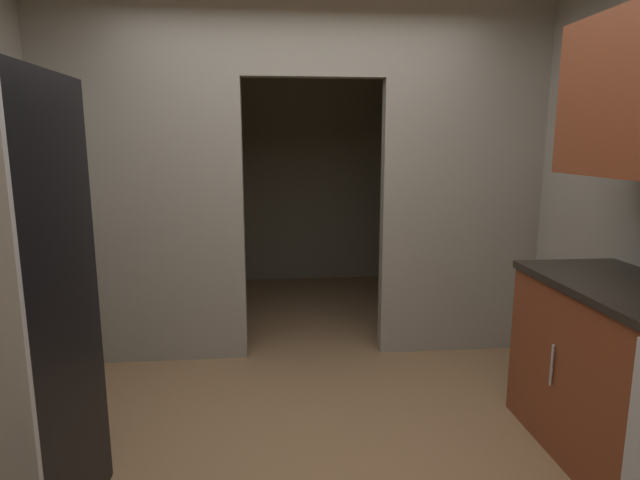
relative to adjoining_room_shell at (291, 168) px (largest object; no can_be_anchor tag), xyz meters
name	(u,v)px	position (x,y,z in m)	size (l,w,h in m)	color
ground	(318,472)	(0.00, -3.17, -1.34)	(20.00, 20.00, 0.00)	#93704C
kitchen_partition	(296,168)	(-0.03, -1.66, 0.09)	(3.66, 0.12, 2.69)	#9E998C
adjoining_room_shell	(291,168)	(0.00, 0.00, 0.00)	(3.66, 2.35, 2.69)	gray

